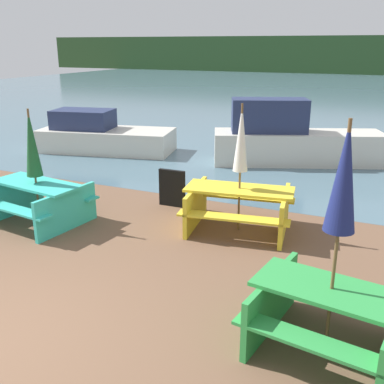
# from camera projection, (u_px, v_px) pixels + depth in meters

# --- Properties ---
(water) EXTENTS (60.00, 50.00, 0.00)m
(water) POSITION_uv_depth(u_px,v_px,m) (335.00, 91.00, 31.30)
(water) COLOR slate
(water) RESTS_ON ground_plane
(far_treeline) EXTENTS (80.00, 1.60, 4.00)m
(far_treeline) POSITION_uv_depth(u_px,v_px,m) (361.00, 55.00, 48.04)
(far_treeline) COLOR #284723
(far_treeline) RESTS_ON water
(picnic_table_green) EXTENTS (1.76, 1.61, 0.73)m
(picnic_table_green) POSITION_uv_depth(u_px,v_px,m) (329.00, 313.00, 4.68)
(picnic_table_green) COLOR green
(picnic_table_green) RESTS_ON ground_plane
(picnic_table_teal) EXTENTS (1.88, 1.59, 0.76)m
(picnic_table_teal) POSITION_uv_depth(u_px,v_px,m) (38.00, 198.00, 8.11)
(picnic_table_teal) COLOR #33B7A8
(picnic_table_teal) RESTS_ON ground_plane
(picnic_table_yellow) EXTENTS (2.02, 1.63, 0.76)m
(picnic_table_yellow) POSITION_uv_depth(u_px,v_px,m) (239.00, 205.00, 7.78)
(picnic_table_yellow) COLOR yellow
(picnic_table_yellow) RESTS_ON ground_plane
(umbrella_white) EXTENTS (0.25, 0.25, 2.20)m
(umbrella_white) POSITION_uv_depth(u_px,v_px,m) (241.00, 139.00, 7.42)
(umbrella_white) COLOR brown
(umbrella_white) RESTS_ON ground_plane
(umbrella_darkgreen) EXTENTS (0.28, 0.28, 2.07)m
(umbrella_darkgreen) POSITION_uv_depth(u_px,v_px,m) (32.00, 144.00, 7.80)
(umbrella_darkgreen) COLOR brown
(umbrella_darkgreen) RESTS_ON ground_plane
(umbrella_navy) EXTENTS (0.31, 0.31, 2.48)m
(umbrella_navy) POSITION_uv_depth(u_px,v_px,m) (344.00, 179.00, 4.22)
(umbrella_navy) COLOR brown
(umbrella_navy) RESTS_ON ground_plane
(boat) EXTENTS (4.65, 2.79, 1.74)m
(boat) POSITION_uv_depth(u_px,v_px,m) (291.00, 140.00, 12.16)
(boat) COLOR beige
(boat) RESTS_ON water
(boat_second) EXTENTS (4.22, 2.33, 1.24)m
(boat_second) POSITION_uv_depth(u_px,v_px,m) (102.00, 136.00, 13.60)
(boat_second) COLOR beige
(boat_second) RESTS_ON water
(signboard) EXTENTS (0.55, 0.08, 0.75)m
(signboard) POSITION_uv_depth(u_px,v_px,m) (172.00, 188.00, 8.96)
(signboard) COLOR black
(signboard) RESTS_ON ground_plane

